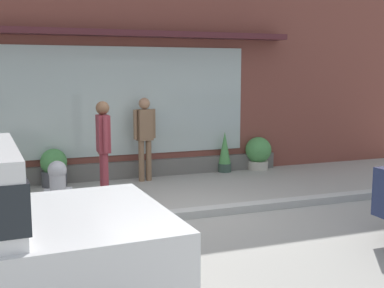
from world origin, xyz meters
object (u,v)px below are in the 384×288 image
pedestrian_with_handbag (103,142)px  potted_plant_window_right (8,170)px  pedestrian_passerby (145,132)px  potted_plant_corner_tall (54,167)px  potted_plant_window_center (258,152)px  potted_plant_window_left (225,153)px  fire_hydrant (58,187)px

pedestrian_with_handbag → potted_plant_window_right: size_ratio=2.75×
pedestrian_passerby → potted_plant_corner_tall: (-1.82, 0.17, -0.64)m
potted_plant_corner_tall → potted_plant_window_center: bearing=1.2°
pedestrian_with_handbag → potted_plant_window_left: (3.02, 1.56, -0.59)m
potted_plant_window_right → pedestrian_with_handbag: bearing=-44.4°
fire_hydrant → potted_plant_window_left: (3.86, 2.09, 0.01)m
fire_hydrant → pedestrian_with_handbag: size_ratio=0.49×
potted_plant_window_center → fire_hydrant: bearing=-156.2°
potted_plant_window_right → potted_plant_window_left: bearing=0.1°
pedestrian_passerby → potted_plant_window_right: (-2.67, 0.27, -0.66)m
pedestrian_passerby → potted_plant_corner_tall: 1.93m
potted_plant_window_left → potted_plant_corner_tall: potted_plant_window_left is taller
fire_hydrant → potted_plant_window_center: size_ratio=1.12×
potted_plant_corner_tall → fire_hydrant: bearing=-93.3°
pedestrian_passerby → potted_plant_window_center: bearing=174.8°
potted_plant_window_center → potted_plant_window_right: 5.45m
fire_hydrant → pedestrian_passerby: size_ratio=0.49×
pedestrian_with_handbag → potted_plant_window_left: bearing=-62.6°
pedestrian_passerby → pedestrian_with_handbag: bearing=39.0°
potted_plant_window_left → potted_plant_window_right: (-4.60, -0.01, -0.08)m
potted_plant_window_left → potted_plant_window_right: bearing=-179.9°
pedestrian_passerby → potted_plant_window_left: bearing=177.5°
potted_plant_window_center → potted_plant_corner_tall: potted_plant_window_center is taller
potted_plant_window_left → potted_plant_window_center: bearing=-0.7°
potted_plant_window_right → pedestrian_passerby: bearing=-5.7°
pedestrian_passerby → potted_plant_window_right: bearing=-16.4°
pedestrian_with_handbag → potted_plant_window_right: 2.32m
pedestrian_with_handbag → potted_plant_window_left: size_ratio=1.91×
fire_hydrant → pedestrian_passerby: bearing=43.2°
fire_hydrant → potted_plant_corner_tall: (0.11, 1.98, -0.06)m
potted_plant_corner_tall → pedestrian_passerby: bearing=-5.3°
potted_plant_window_left → potted_plant_window_center: (0.85, -0.01, -0.04)m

